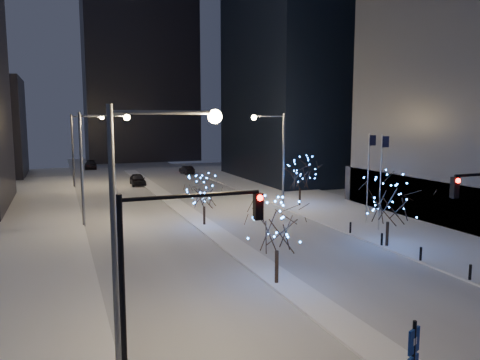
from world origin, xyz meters
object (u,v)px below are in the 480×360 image
street_lamp_w_mid (94,153)px  car_far (91,165)px  street_lamp_w_near (142,198)px  holiday_tree_plaza_near (389,199)px  street_lamp_w_far (80,140)px  traffic_signal_west (167,255)px  holiday_tree_median_far (204,192)px  car_near (138,179)px  holiday_tree_plaza_far (300,173)px  car_mid (187,170)px  holiday_tree_median_near (277,225)px  street_lamp_east (276,146)px

street_lamp_w_mid → car_far: size_ratio=1.88×
street_lamp_w_near → holiday_tree_plaza_near: 21.95m
street_lamp_w_far → street_lamp_w_near: bearing=-90.0°
street_lamp_w_mid → traffic_signal_west: 27.06m
street_lamp_w_far → holiday_tree_plaza_near: (19.44, -40.21, -2.88)m
holiday_tree_median_far → holiday_tree_plaza_near: holiday_tree_plaza_near is taller
car_far → car_near: bearing=-75.2°
street_lamp_w_near → traffic_signal_west: (0.50, -2.00, -1.74)m
street_lamp_w_mid → holiday_tree_plaza_far: (21.17, 1.41, -2.90)m
car_near → holiday_tree_plaza_far: 26.74m
car_mid → traffic_signal_west: bearing=69.9°
street_lamp_w_far → holiday_tree_median_far: street_lamp_w_far is taller
car_mid → holiday_tree_median_far: size_ratio=0.95×
car_far → holiday_tree_plaza_near: (16.82, -64.11, 2.84)m
car_far → street_lamp_w_near: bearing=-88.2°
traffic_signal_west → holiday_tree_median_near: bearing=44.0°
street_lamp_w_mid → holiday_tree_plaza_near: street_lamp_w_mid is taller
street_lamp_east → holiday_tree_plaza_near: (0.42, -18.21, -2.84)m
street_lamp_w_far → traffic_signal_west: bearing=-89.5°
street_lamp_w_near → street_lamp_w_mid: 25.00m
street_lamp_w_far → car_near: 9.40m
traffic_signal_west → car_mid: traffic_signal_west is taller
traffic_signal_west → holiday_tree_plaza_far: bearing=54.0°
holiday_tree_median_near → holiday_tree_plaza_near: holiday_tree_plaza_near is taller
traffic_signal_west → car_far: bearing=88.4°
street_lamp_w_mid → car_mid: street_lamp_w_mid is taller
car_near → car_far: (-4.82, 24.72, -0.05)m
street_lamp_w_near → holiday_tree_plaza_far: (21.17, 26.41, -2.90)m
traffic_signal_west → holiday_tree_plaza_near: 22.34m
car_near → holiday_tree_plaza_far: size_ratio=0.88×
car_near → traffic_signal_west: bearing=-96.2°
car_near → car_far: bearing=102.6°
street_lamp_w_near → street_lamp_w_mid: size_ratio=1.00×
street_lamp_w_mid → car_far: 49.30m
street_lamp_east → car_far: bearing=109.7°
street_lamp_w_far → car_near: bearing=-6.3°
holiday_tree_plaza_far → street_lamp_w_far: bearing=131.9°
street_lamp_w_far → traffic_signal_west: 52.04m
car_mid → street_lamp_w_far: bearing=24.5°
car_far → street_lamp_w_far: bearing=-92.5°
car_far → holiday_tree_median_far: holiday_tree_median_far is taller
street_lamp_w_far → car_near: street_lamp_w_far is taller
car_mid → car_far: (-14.80, 14.16, 0.08)m
street_lamp_w_near → traffic_signal_west: 2.70m
car_near → holiday_tree_plaza_near: size_ratio=0.86×
street_lamp_w_near → street_lamp_east: same height
street_lamp_w_mid → holiday_tree_median_far: size_ratio=2.27×
car_mid → holiday_tree_plaza_far: 33.67m
holiday_tree_median_near → holiday_tree_median_far: bearing=88.4°
street_lamp_east → holiday_tree_plaza_far: 3.91m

